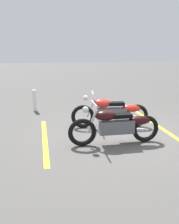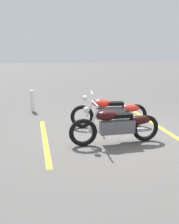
% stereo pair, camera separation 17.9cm
% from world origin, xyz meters
% --- Properties ---
extents(ground_plane, '(60.00, 60.00, 0.00)m').
position_xyz_m(ground_plane, '(0.00, 0.00, 0.00)').
color(ground_plane, '#514F4C').
extents(motorcycle_bright_foreground, '(2.23, 0.62, 1.04)m').
position_xyz_m(motorcycle_bright_foreground, '(0.17, -0.63, 0.46)').
color(motorcycle_bright_foreground, black).
rests_on(motorcycle_bright_foreground, ground).
extents(motorcycle_dark_foreground, '(2.23, 0.62, 1.04)m').
position_xyz_m(motorcycle_dark_foreground, '(0.35, 0.62, 0.46)').
color(motorcycle_dark_foreground, black).
rests_on(motorcycle_dark_foreground, ground).
extents(bollard_post, '(0.14, 0.14, 0.77)m').
position_xyz_m(bollard_post, '(2.49, -2.88, 0.39)').
color(bollard_post, white).
rests_on(bollard_post, ground).
extents(parking_stripe_near, '(0.27, 3.20, 0.01)m').
position_xyz_m(parking_stripe_near, '(-1.19, -0.81, 0.00)').
color(parking_stripe_near, yellow).
rests_on(parking_stripe_near, ground).
extents(parking_stripe_mid, '(0.27, 3.20, 0.01)m').
position_xyz_m(parking_stripe_mid, '(2.08, 0.09, 0.00)').
color(parking_stripe_mid, yellow).
rests_on(parking_stripe_mid, ground).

